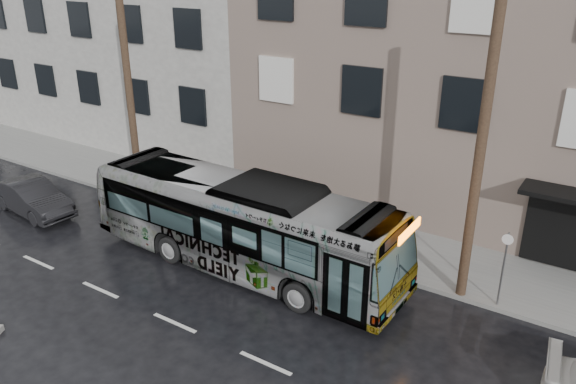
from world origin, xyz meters
name	(u,v)px	position (x,y,z in m)	size (l,w,h in m)	color
ground	(229,284)	(0.00, 0.00, 0.00)	(120.00, 120.00, 0.00)	black
sidewalk	(307,226)	(0.00, 4.90, 0.07)	(90.00, 3.60, 0.15)	gray
building_taupe	(509,68)	(5.00, 12.70, 5.50)	(20.00, 12.00, 11.00)	#79675D
utility_pole_front	(480,155)	(6.50, 3.30, 4.65)	(0.30, 0.30, 9.00)	#4B3725
utility_pole_rear	(129,94)	(-7.50, 3.30, 4.65)	(0.30, 0.30, 9.00)	#4B3725
sign_post	(503,269)	(7.60, 3.30, 1.35)	(0.06, 0.06, 2.40)	slate
bus	(242,224)	(-0.32, 1.19, 1.59)	(2.67, 11.42, 3.18)	#B2B2B2
dark_sedan	(32,198)	(-10.14, -0.06, 0.69)	(1.46, 4.18, 1.38)	black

